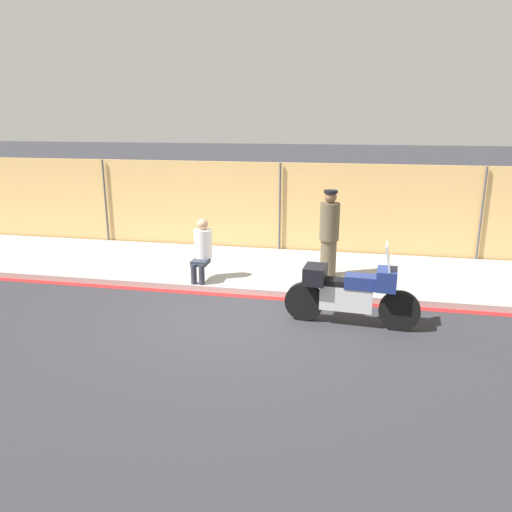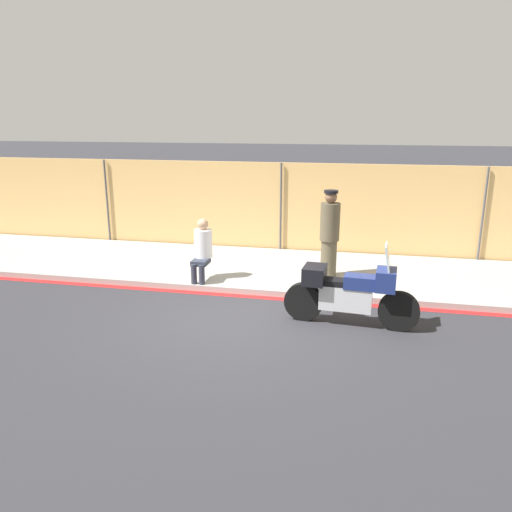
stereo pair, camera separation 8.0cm
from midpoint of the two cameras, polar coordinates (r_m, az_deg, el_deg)
ground_plane at (r=8.83m, az=-2.11°, el=-7.15°), size 120.00×120.00×0.00m
sidewalk at (r=11.42m, az=1.21°, el=-1.50°), size 35.63×3.24×0.12m
curb_paint_stripe at (r=9.85m, az=-0.59°, el=-4.68°), size 35.63×0.18×0.01m
storefront_fence at (r=12.80m, az=2.62°, el=5.44°), size 33.85×0.17×2.33m
motorcycle at (r=8.52m, az=10.45°, el=-4.08°), size 2.27×0.60×1.45m
officer_standing at (r=10.60m, az=8.15°, el=2.62°), size 0.41×0.41×1.84m
person_seated_on_curb at (r=10.40m, az=-6.39°, el=1.09°), size 0.38×0.66×1.28m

